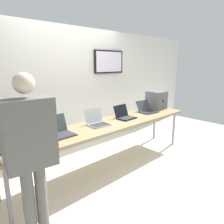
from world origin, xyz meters
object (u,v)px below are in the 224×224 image
object	(u,v)px
laptop_station_3	(125,115)
laptop_station_4	(147,110)
workbench	(108,126)
laptop_station_1	(60,131)
laptop_station_0	(10,142)
equipment_box	(156,100)
person	(30,145)
laptop_station_2	(97,121)

from	to	relation	value
laptop_station_3	laptop_station_4	size ratio (longest dim) A/B	0.87
workbench	laptop_station_3	world-z (taller)	laptop_station_3
workbench	laptop_station_4	xyz separation A→B (m)	(1.12, 0.06, 0.10)
laptop_station_1	laptop_station_0	bearing A→B (deg)	178.58
equipment_box	laptop_station_3	xyz separation A→B (m)	(-1.10, -0.09, -0.14)
person	laptop_station_3	bearing A→B (deg)	18.80
person	workbench	bearing A→B (deg)	22.13
laptop_station_0	laptop_station_2	distance (m)	1.32
laptop_station_4	person	world-z (taller)	person
laptop_station_1	laptop_station_3	distance (m)	1.30
workbench	equipment_box	world-z (taller)	equipment_box
person	laptop_station_4	bearing A→B (deg)	14.43
equipment_box	laptop_station_1	size ratio (longest dim) A/B	1.06
laptop_station_3	laptop_station_4	bearing A→B (deg)	0.91
workbench	laptop_station_0	world-z (taller)	laptop_station_0
laptop_station_3	person	bearing A→B (deg)	-161.20
person	laptop_station_0	bearing A→B (deg)	88.13
equipment_box	laptop_station_2	distance (m)	1.73
workbench	laptop_station_3	distance (m)	0.45
laptop_station_3	workbench	bearing A→B (deg)	-173.69
person	laptop_station_1	bearing A→B (deg)	45.33
laptop_station_4	laptop_station_0	bearing A→B (deg)	179.77
workbench	laptop_station_4	world-z (taller)	laptop_station_4
laptop_station_4	equipment_box	bearing A→B (deg)	10.73
laptop_station_0	laptop_station_2	size ratio (longest dim) A/B	1.16
equipment_box	laptop_station_1	bearing A→B (deg)	-177.95
laptop_station_2	laptop_station_3	size ratio (longest dim) A/B	1.00
laptop_station_3	person	distance (m)	2.09
laptop_station_3	person	size ratio (longest dim) A/B	0.20
laptop_station_3	equipment_box	bearing A→B (deg)	4.74
laptop_station_0	equipment_box	bearing A→B (deg)	1.32
workbench	laptop_station_1	world-z (taller)	laptop_station_1
laptop_station_0	laptop_station_2	world-z (taller)	laptop_station_0
laptop_station_1	laptop_station_2	world-z (taller)	laptop_station_1
laptop_station_0	laptop_station_4	world-z (taller)	laptop_station_0
equipment_box	laptop_station_2	bearing A→B (deg)	-177.70
workbench	laptop_station_4	bearing A→B (deg)	3.04
laptop_station_2	laptop_station_3	distance (m)	0.62
equipment_box	person	size ratio (longest dim) A/B	0.23
equipment_box	laptop_station_4	distance (m)	0.45
laptop_station_1	laptop_station_2	distance (m)	0.68
laptop_station_1	person	xyz separation A→B (m)	(-0.67, -0.68, 0.18)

